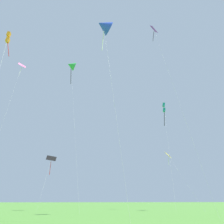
# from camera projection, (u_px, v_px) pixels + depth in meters

# --- Properties ---
(kite_orange_box) EXTENTS (3.43, 10.79, 17.14)m
(kite_orange_box) POSITION_uv_depth(u_px,v_px,m) (8.00, 39.00, 23.04)
(kite_orange_box) COLOR orange
(kite_orange_box) RESTS_ON ground_plane
(kite_teal_box) EXTENTS (4.23, 12.30, 22.71)m
(kite_teal_box) POSITION_uv_depth(u_px,v_px,m) (164.00, 108.00, 54.74)
(kite_teal_box) COLOR teal
(kite_teal_box) RESTS_ON ground_plane
(kite_green_small) EXTENTS (4.39, 12.93, 30.67)m
(kite_green_small) POSITION_uv_depth(u_px,v_px,m) (71.00, 66.00, 52.65)
(kite_green_small) COLOR green
(kite_green_small) RESTS_ON ground_plane
(kite_yellow_diamond) EXTENTS (4.17, 6.28, 10.38)m
(kite_yellow_diamond) POSITION_uv_depth(u_px,v_px,m) (169.00, 157.00, 45.24)
(kite_yellow_diamond) COLOR yellow
(kite_yellow_diamond) RESTS_ON ground_plane
(kite_blue_delta) EXTENTS (2.80, 7.70, 23.53)m
(kite_blue_delta) POSITION_uv_depth(u_px,v_px,m) (104.00, 26.00, 30.26)
(kite_blue_delta) COLOR blue
(kite_blue_delta) RESTS_ON ground_plane
(kite_black_large) EXTENTS (1.94, 5.23, 9.70)m
(kite_black_large) POSITION_uv_depth(u_px,v_px,m) (51.00, 161.00, 44.73)
(kite_black_large) COLOR black
(kite_black_large) RESTS_ON ground_plane
(kite_pink_low) EXTENTS (1.49, 10.82, 28.09)m
(kite_pink_low) POSITION_uv_depth(u_px,v_px,m) (20.00, 71.00, 47.61)
(kite_pink_low) COLOR pink
(kite_pink_low) RESTS_ON ground_plane
(kite_purple_streamer) EXTENTS (3.21, 8.79, 29.75)m
(kite_purple_streamer) POSITION_uv_depth(u_px,v_px,m) (156.00, 36.00, 39.78)
(kite_purple_streamer) COLOR purple
(kite_purple_streamer) RESTS_ON ground_plane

